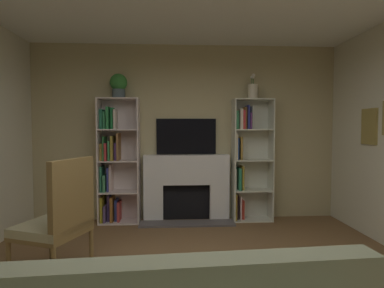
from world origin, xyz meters
name	(u,v)px	position (x,y,z in m)	size (l,w,h in m)	color
wall_back_accent	(186,133)	(0.00, 2.74, 1.39)	(4.94, 0.06, 2.78)	tan
fireplace	(186,186)	(0.00, 2.60, 0.54)	(1.44, 0.50, 1.04)	white
tv	(186,136)	(0.00, 2.68, 1.33)	(0.94, 0.06, 0.56)	black
bookshelf_left	(115,163)	(-1.11, 2.58, 0.91)	(0.62, 0.34, 1.91)	silver
bookshelf_right	(247,157)	(0.97, 2.59, 1.00)	(0.62, 0.32, 1.91)	silver
potted_plant	(119,85)	(-1.04, 2.56, 2.12)	(0.26, 0.26, 0.37)	#48595F
vase_with_flowers	(253,91)	(1.04, 2.56, 2.04)	(0.15, 0.15, 0.40)	beige
armchair	(59,218)	(-1.30, 0.70, 0.59)	(0.73, 0.74, 1.17)	brown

